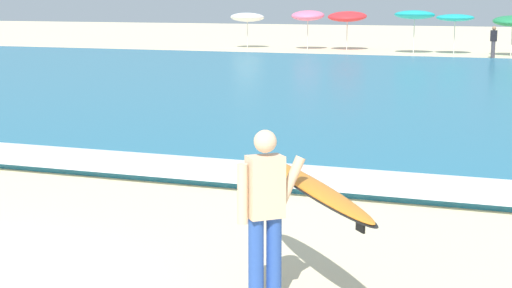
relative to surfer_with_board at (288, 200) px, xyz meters
The scene contains 9 objects.
sea 18.58m from the surfer_with_board, 101.07° to the left, with size 120.00×28.00×0.14m, color teal.
surf_foam 6.05m from the surfer_with_board, 126.53° to the left, with size 120.00×1.68×0.01m, color white.
surfer_with_board is the anchor object (origin of this frame).
beach_umbrella_0 40.25m from the surfer_with_board, 111.12° to the left, with size 2.00×2.02×2.11m.
beach_umbrella_1 38.96m from the surfer_with_board, 106.03° to the left, with size 1.90×1.94×2.30m.
beach_umbrella_2 38.61m from the surfer_with_board, 102.71° to the left, with size 2.21×2.26×2.27m.
beach_umbrella_3 36.34m from the surfer_with_board, 97.05° to the left, with size 2.13×2.15×2.34m.
beach_umbrella_4 36.37m from the surfer_with_board, 93.75° to the left, with size 1.98×1.98×2.10m.
beachgoer_near_row_left 33.81m from the surfer_with_board, 90.39° to the left, with size 0.32×0.20×1.58m.
Camera 1 is at (5.83, -5.89, 2.96)m, focal length 56.11 mm.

